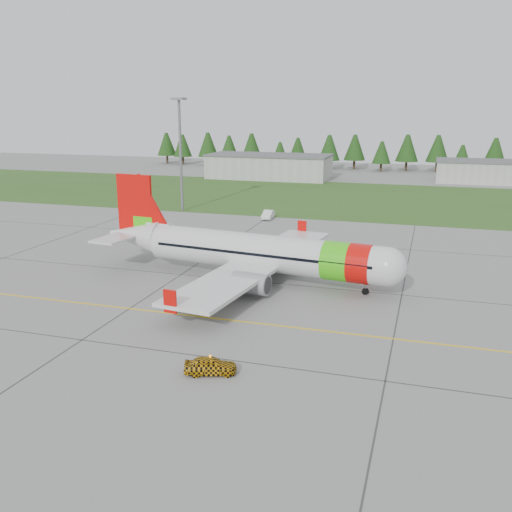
% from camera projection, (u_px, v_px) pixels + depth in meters
% --- Properties ---
extents(ground, '(320.00, 320.00, 0.00)m').
position_uv_depth(ground, '(252.00, 363.00, 43.56)').
color(ground, gray).
rests_on(ground, ground).
extents(aircraft, '(36.62, 34.00, 11.11)m').
position_uv_depth(aircraft, '(257.00, 252.00, 63.51)').
color(aircraft, silver).
rests_on(aircraft, ground).
extents(follow_me_car, '(1.73, 1.88, 3.85)m').
position_uv_depth(follow_me_car, '(210.00, 350.00, 41.37)').
color(follow_me_car, '#F8B50D').
rests_on(follow_me_car, ground).
extents(service_van, '(1.69, 1.61, 4.54)m').
position_uv_depth(service_van, '(268.00, 206.00, 98.21)').
color(service_van, white).
rests_on(service_van, ground).
extents(grass_strip, '(320.00, 50.00, 0.03)m').
position_uv_depth(grass_strip, '(370.00, 199.00, 119.27)').
color(grass_strip, '#30561E').
rests_on(grass_strip, ground).
extents(taxi_guideline, '(120.00, 0.25, 0.02)m').
position_uv_depth(taxi_guideline, '(279.00, 326.00, 50.94)').
color(taxi_guideline, gold).
rests_on(taxi_guideline, ground).
extents(hangar_west, '(32.00, 14.00, 6.00)m').
position_uv_depth(hangar_west, '(269.00, 167.00, 152.93)').
color(hangar_west, '#A8A8A3').
rests_on(hangar_west, ground).
extents(hangar_east, '(24.00, 12.00, 5.20)m').
position_uv_depth(hangar_east, '(486.00, 172.00, 144.71)').
color(hangar_east, '#A8A8A3').
rests_on(hangar_east, ground).
extents(floodlight_mast, '(0.50, 0.50, 20.00)m').
position_uv_depth(floodlight_mast, '(181.00, 157.00, 103.69)').
color(floodlight_mast, slate).
rests_on(floodlight_mast, ground).
extents(treeline, '(160.00, 8.00, 10.00)m').
position_uv_depth(treeline, '(392.00, 154.00, 169.70)').
color(treeline, '#1C3F14').
rests_on(treeline, ground).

